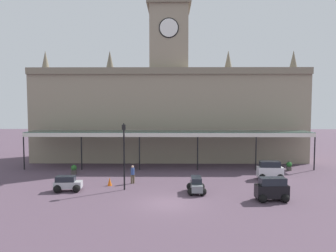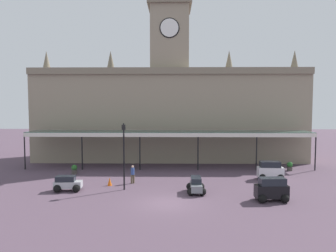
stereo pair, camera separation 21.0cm
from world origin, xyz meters
The scene contains 13 objects.
ground_plane centered at (0.00, 0.00, 0.00)m, with size 140.00×140.00×0.00m, color #513E4D.
station_building centered at (0.00, 18.70, 6.65)m, with size 34.49×7.07×20.64m.
entrance_canopy centered at (0.00, 12.94, 4.04)m, with size 32.33×3.26×4.19m.
car_white_van centered at (9.84, 7.34, 0.81)m, with size 2.44×1.66×1.77m.
car_grey_estate centered at (2.35, 2.74, 0.56)m, with size 1.55×2.26×1.27m.
car_black_van centered at (7.86, 0.64, 0.81)m, with size 2.45×1.69×1.77m.
car_silver_estate centered at (-8.37, 3.12, 0.56)m, with size 2.31×1.66×1.27m.
pedestrian_near_entrance centered at (-3.24, 5.67, 0.91)m, with size 0.34×0.34×1.67m.
victorian_lamppost centered at (-3.68, 3.54, 3.47)m, with size 0.30×0.30×5.68m.
traffic_cone centered at (-5.20, 4.88, 0.37)m, with size 0.40×0.40×0.73m, color orange.
planter_forecourt_centre centered at (13.28, 11.52, 0.49)m, with size 0.60×0.60×0.96m.
planter_near_kerb centered at (-9.86, 9.50, 0.49)m, with size 0.60×0.60×0.96m.
planter_by_canopy centered at (10.53, 11.41, 0.49)m, with size 0.60×0.60×0.96m.
Camera 1 is at (0.28, -22.28, 7.20)m, focal length 33.11 mm.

